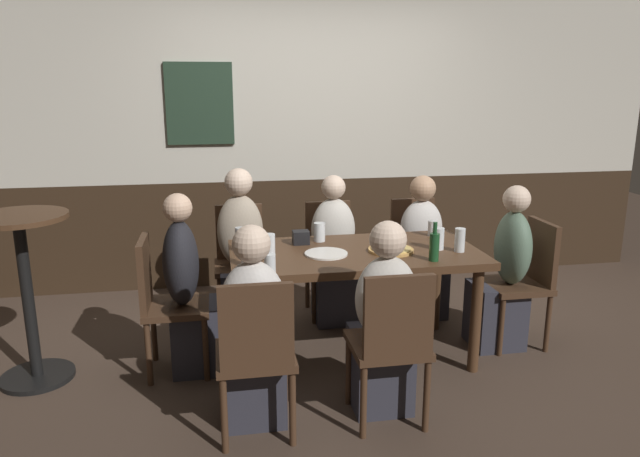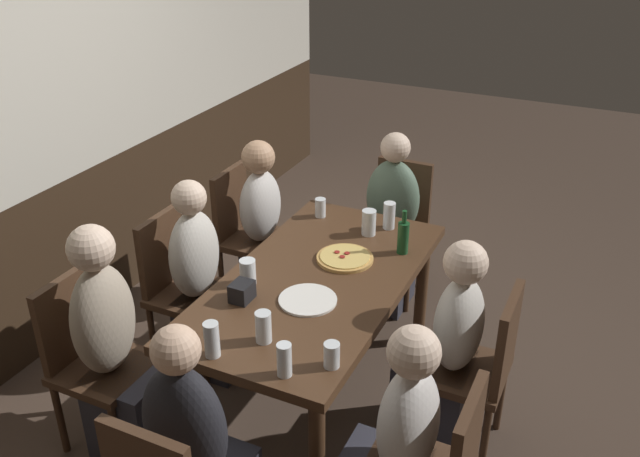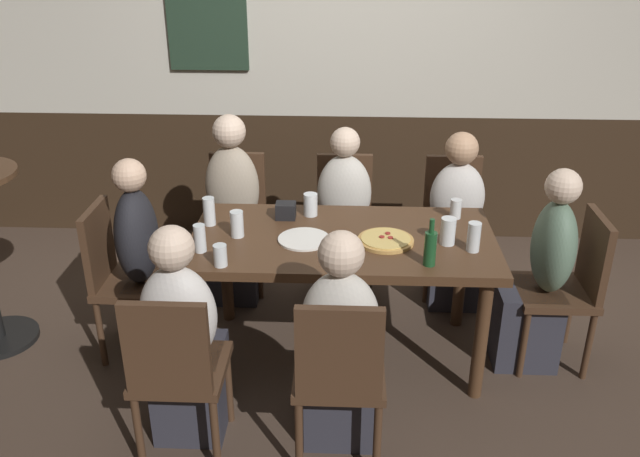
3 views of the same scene
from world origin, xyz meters
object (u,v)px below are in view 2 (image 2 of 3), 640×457
object	(u,v)px
chair_mid_far	(180,282)
chair_left_far	(91,354)
tumbler_water	(284,362)
tumbler_short	(212,341)
chair_mid_near	(480,364)
highball_clear	(248,273)
person_head_east	(388,235)
beer_bottle_green	(403,237)
pint_glass_pale	(369,224)
person_mid_near	(445,360)
plate_white_large	(308,300)
condiment_caddy	(242,292)
pint_glass_amber	(320,209)
chair_head_east	(397,221)
person_left_far	(118,361)
dining_table	(316,293)
beer_glass_tall	(263,328)
pint_glass_stout	(332,357)
chair_right_far	(246,229)
person_right_far	(268,238)
pizza	(345,258)
beer_glass_half	(389,217)
person_mid_far	(205,293)

from	to	relation	value
chair_mid_far	chair_left_far	bearing A→B (deg)	180.00
tumbler_water	tumbler_short	bearing A→B (deg)	93.02
chair_mid_near	highball_clear	world-z (taller)	chair_mid_near
person_head_east	beer_bottle_green	world-z (taller)	person_head_east
pint_glass_pale	tumbler_water	world-z (taller)	tumbler_water
chair_mid_near	person_mid_near	size ratio (longest dim) A/B	0.80
beer_bottle_green	chair_left_far	bearing A→B (deg)	134.90
chair_left_far	plate_white_large	size ratio (longest dim) A/B	3.23
chair_left_far	highball_clear	xyz separation A→B (m)	(0.52, -0.56, 0.30)
highball_clear	plate_white_large	xyz separation A→B (m)	(-0.02, -0.33, -0.05)
tumbler_water	condiment_caddy	bearing A→B (deg)	47.70
tumbler_short	pint_glass_amber	distance (m)	1.36
condiment_caddy	chair_head_east	bearing A→B (deg)	-8.34
highball_clear	condiment_caddy	xyz separation A→B (m)	(-0.14, -0.05, -0.01)
person_left_far	dining_table	bearing A→B (deg)	-43.66
beer_glass_tall	tumbler_water	distance (m)	0.24
pint_glass_stout	beer_glass_tall	bearing A→B (deg)	84.85
chair_right_far	person_right_far	xyz separation A→B (m)	(0.00, -0.16, -0.03)
pizza	beer_glass_half	world-z (taller)	beer_glass_half
person_head_east	pizza	world-z (taller)	person_head_east
dining_table	beer_bottle_green	world-z (taller)	beer_bottle_green
chair_head_east	tumbler_water	distance (m)	1.97
tumbler_short	person_mid_far	bearing A→B (deg)	37.06
highball_clear	beer_bottle_green	world-z (taller)	beer_bottle_green
beer_glass_tall	beer_glass_half	xyz separation A→B (m)	(1.21, -0.11, -0.00)
beer_glass_tall	highball_clear	distance (m)	0.47
person_head_east	beer_glass_tall	xyz separation A→B (m)	(-1.61, -0.02, 0.33)
chair_mid_far	person_head_east	world-z (taller)	person_head_east
chair_mid_near	chair_right_far	size ratio (longest dim) A/B	1.00
chair_mid_far	highball_clear	distance (m)	0.66
chair_mid_near	beer_bottle_green	world-z (taller)	beer_bottle_green
chair_mid_near	chair_right_far	bearing A→B (deg)	67.05
person_left_far	tumbler_water	xyz separation A→B (m)	(-0.01, -0.88, 0.29)
person_left_far	pint_glass_stout	size ratio (longest dim) A/B	11.01
dining_table	highball_clear	world-z (taller)	highball_clear
chair_right_far	person_mid_far	distance (m)	0.73
dining_table	beer_glass_half	xyz separation A→B (m)	(0.66, -0.14, 0.15)
person_right_far	chair_right_far	bearing A→B (deg)	90.00
pint_glass_pale	beer_bottle_green	distance (m)	0.27
beer_glass_tall	plate_white_large	size ratio (longest dim) A/B	0.52
tumbler_short	person_left_far	bearing A→B (deg)	87.69
person_mid_near	beer_bottle_green	bearing A→B (deg)	41.53
person_right_far	pint_glass_pale	size ratio (longest dim) A/B	7.72
chair_mid_near	dining_table	bearing A→B (deg)	90.00
tumbler_short	condiment_caddy	bearing A→B (deg)	14.45
pizza	plate_white_large	world-z (taller)	pizza
dining_table	pizza	xyz separation A→B (m)	(0.22, -0.06, 0.10)
person_mid_far	dining_table	bearing A→B (deg)	-90.00
tumbler_water	beer_bottle_green	distance (m)	1.14
highball_clear	beer_bottle_green	size ratio (longest dim) A/B	0.53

